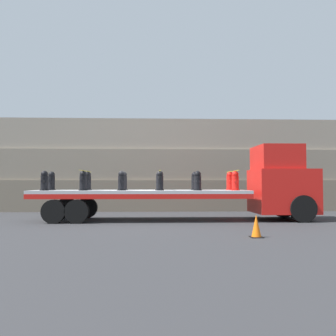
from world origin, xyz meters
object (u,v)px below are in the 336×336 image
object	(u,v)px
fire_hydrant_black_far_3	(159,181)
fire_hydrant_black_near_4	(198,181)
fire_hydrant_black_near_2	(122,181)
fire_hydrant_red_far_5	(230,181)
fire_hydrant_black_near_0	(44,181)
truck_cab	(283,183)
traffic_cone	(256,226)
fire_hydrant_red_near_5	(235,181)
fire_hydrant_black_far_4	(195,181)
fire_hydrant_black_near_3	(160,181)
fire_hydrant_black_near_1	(83,181)
fire_hydrant_black_far_0	(51,181)
fire_hydrant_black_far_2	(124,181)
flatbed_trailer	(124,196)
fire_hydrant_black_far_1	(88,181)

from	to	relation	value
fire_hydrant_black_far_3	fire_hydrant_black_near_4	bearing A→B (deg)	-34.45
fire_hydrant_black_near_2	fire_hydrant_red_far_5	bearing A→B (deg)	12.88
fire_hydrant_black_near_0	fire_hydrant_black_near_4	world-z (taller)	same
truck_cab	fire_hydrant_black_near_4	bearing A→B (deg)	-171.92
fire_hydrant_red_far_5	traffic_cone	size ratio (longest dim) A/B	1.21
fire_hydrant_red_near_5	fire_hydrant_black_near_2	bearing A→B (deg)	180.00
fire_hydrant_black_far_4	traffic_cone	xyz separation A→B (m)	(1.17, -5.80, -1.37)
fire_hydrant_black_near_0	fire_hydrant_black_far_4	xyz separation A→B (m)	(6.40, 1.10, 0.00)
fire_hydrant_black_near_3	fire_hydrant_black_far_4	bearing A→B (deg)	34.45
fire_hydrant_black_near_4	traffic_cone	size ratio (longest dim) A/B	1.21
fire_hydrant_black_near_2	fire_hydrant_black_near_3	bearing A→B (deg)	0.00
fire_hydrant_black_near_1	traffic_cone	bearing A→B (deg)	-38.23
fire_hydrant_black_near_1	fire_hydrant_black_near_3	distance (m)	3.20
fire_hydrant_black_near_3	fire_hydrant_black_far_4	world-z (taller)	same
fire_hydrant_red_near_5	fire_hydrant_black_far_0	bearing A→B (deg)	172.19
fire_hydrant_black_far_3	traffic_cone	xyz separation A→B (m)	(2.77, -5.80, -1.37)
fire_hydrant_black_near_3	fire_hydrant_red_near_5	world-z (taller)	same
fire_hydrant_black_far_0	fire_hydrant_black_far_4	distance (m)	6.40
fire_hydrant_black_far_2	fire_hydrant_black_far_3	world-z (taller)	same
traffic_cone	fire_hydrant_black_far_2	bearing A→B (deg)	126.99
fire_hydrant_black_near_4	traffic_cone	distance (m)	5.04
truck_cab	fire_hydrant_black_far_4	size ratio (longest dim) A/B	3.95
fire_hydrant_black_near_0	fire_hydrant_black_far_3	bearing A→B (deg)	12.88
truck_cab	fire_hydrant_black_near_1	size ratio (longest dim) A/B	3.95
fire_hydrant_black_far_0	traffic_cone	world-z (taller)	fire_hydrant_black_far_0
flatbed_trailer	fire_hydrant_black_near_2	size ratio (longest dim) A/B	11.19
flatbed_trailer	fire_hydrant_red_far_5	bearing A→B (deg)	6.61
traffic_cone	fire_hydrant_red_near_5	bearing A→B (deg)	84.79
fire_hydrant_black_near_2	fire_hydrant_black_near_3	size ratio (longest dim) A/B	1.00
fire_hydrant_black_far_2	fire_hydrant_black_near_2	bearing A→B (deg)	-90.00
fire_hydrant_black_near_0	traffic_cone	bearing A→B (deg)	-31.86
fire_hydrant_black_near_2	fire_hydrant_black_near_0	bearing A→B (deg)	180.00
flatbed_trailer	fire_hydrant_black_far_0	xyz separation A→B (m)	(-3.27, 0.55, 0.66)
flatbed_trailer	traffic_cone	world-z (taller)	flatbed_trailer
flatbed_trailer	fire_hydrant_red_near_5	distance (m)	4.81
fire_hydrant_black_far_2	traffic_cone	distance (m)	7.39
fire_hydrant_black_far_0	traffic_cone	distance (m)	9.63
fire_hydrant_black_near_1	fire_hydrant_black_far_2	distance (m)	1.94
fire_hydrant_black_far_1	fire_hydrant_black_near_3	distance (m)	3.38
truck_cab	fire_hydrant_black_far_0	bearing A→B (deg)	176.94
fire_hydrant_black_near_0	fire_hydrant_black_near_3	world-z (taller)	same
fire_hydrant_black_far_2	fire_hydrant_black_far_4	xyz separation A→B (m)	(3.20, 0.00, 0.00)
fire_hydrant_black_near_1	fire_hydrant_black_far_4	bearing A→B (deg)	12.88
fire_hydrant_black_far_0	fire_hydrant_black_far_1	xyz separation A→B (m)	(1.60, 0.00, 0.00)
truck_cab	fire_hydrant_black_near_2	xyz separation A→B (m)	(-7.06, -0.55, 0.10)
fire_hydrant_black_far_1	fire_hydrant_black_near_2	bearing A→B (deg)	-34.45
flatbed_trailer	fire_hydrant_black_near_4	world-z (taller)	fire_hydrant_black_near_4
flatbed_trailer	fire_hydrant_black_far_3	world-z (taller)	fire_hydrant_black_far_3
truck_cab	fire_hydrant_black_far_0	world-z (taller)	truck_cab
fire_hydrant_black_near_4	fire_hydrant_red_far_5	world-z (taller)	same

